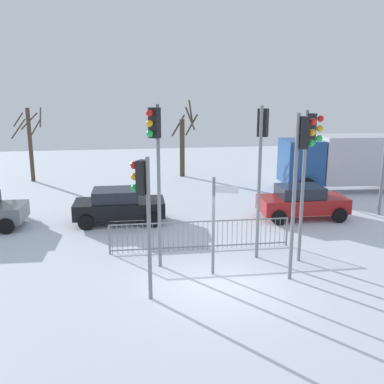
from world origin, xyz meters
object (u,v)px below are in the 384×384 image
object	(u,v)px
delivery_truck	(346,160)
bare_tree_right	(30,141)
traffic_light_foreground_left	(309,153)
direction_sign_post	(215,221)
traffic_light_mid_right	(156,151)
car_red_trailing	(302,201)
traffic_light_rear_left	(301,160)
traffic_light_foreground_right	(262,148)
bare_tree_centre	(183,143)
traffic_light_rear_right	(143,196)
car_black_far	(119,205)

from	to	relation	value
delivery_truck	bare_tree_right	bearing A→B (deg)	-13.08
traffic_light_foreground_left	direction_sign_post	world-z (taller)	traffic_light_foreground_left
traffic_light_mid_right	direction_sign_post	world-z (taller)	traffic_light_mid_right
traffic_light_foreground_left	delivery_truck	xyz separation A→B (m)	(6.45, 9.54, -1.90)
car_red_trailing	delivery_truck	distance (m)	6.67
traffic_light_rear_left	bare_tree_right	size ratio (longest dim) A/B	1.10
traffic_light_foreground_right	bare_tree_centre	xyz separation A→B (m)	(-0.68, 14.32, -1.52)
traffic_light_foreground_left	traffic_light_mid_right	distance (m)	4.83
traffic_light_foreground_left	bare_tree_centre	xyz separation A→B (m)	(-2.02, 14.99, -1.43)
traffic_light_foreground_left	car_red_trailing	bearing A→B (deg)	-164.33
traffic_light_rear_right	direction_sign_post	xyz separation A→B (m)	(2.19, 1.24, -1.16)
direction_sign_post	traffic_light_rear_right	bearing A→B (deg)	-128.95
traffic_light_rear_right	traffic_light_mid_right	xyz separation A→B (m)	(0.48, 2.00, 0.89)
traffic_light_rear_left	bare_tree_right	bearing A→B (deg)	-141.28
traffic_light_foreground_left	delivery_truck	distance (m)	11.67
traffic_light_foreground_left	direction_sign_post	distance (m)	3.70
traffic_light_foreground_left	traffic_light_rear_right	distance (m)	5.65
car_red_trailing	traffic_light_rear_right	bearing A→B (deg)	-136.51
traffic_light_foreground_right	traffic_light_rear_left	world-z (taller)	traffic_light_foreground_right
traffic_light_rear_right	traffic_light_rear_left	world-z (taller)	traffic_light_rear_left
traffic_light_rear_left	car_black_far	bearing A→B (deg)	-135.96
traffic_light_foreground_right	car_black_far	world-z (taller)	traffic_light_foreground_right
traffic_light_foreground_left	car_black_far	size ratio (longest dim) A/B	1.30
traffic_light_rear_left	car_black_far	xyz separation A→B (m)	(-5.31, 6.58, -2.87)
traffic_light_foreground_right	traffic_light_rear_right	bearing A→B (deg)	-112.41
traffic_light_foreground_right	delivery_truck	xyz separation A→B (m)	(7.80, 8.86, -1.99)
traffic_light_mid_right	bare_tree_right	size ratio (longest dim) A/B	1.14
car_black_far	bare_tree_right	world-z (taller)	bare_tree_right
delivery_truck	bare_tree_right	xyz separation A→B (m)	(-17.96, 5.33, 0.75)
traffic_light_rear_left	bare_tree_right	world-z (taller)	traffic_light_rear_left
traffic_light_rear_left	car_red_trailing	world-z (taller)	traffic_light_rear_left
traffic_light_foreground_left	traffic_light_foreground_right	world-z (taller)	traffic_light_foreground_right
delivery_truck	traffic_light_rear_right	bearing A→B (deg)	47.42
traffic_light_rear_right	direction_sign_post	bearing A→B (deg)	-24.57
traffic_light_foreground_right	bare_tree_right	distance (m)	17.50
traffic_light_mid_right	car_black_far	size ratio (longest dim) A/B	1.35
car_black_far	delivery_truck	size ratio (longest dim) A/B	0.53
traffic_light_rear_right	delivery_truck	world-z (taller)	traffic_light_rear_right
traffic_light_foreground_left	traffic_light_mid_right	bearing A→B (deg)	-54.96
bare_tree_centre	direction_sign_post	bearing A→B (deg)	-94.01
traffic_light_rear_left	direction_sign_post	distance (m)	3.08
traffic_light_rear_right	traffic_light_rear_left	distance (m)	4.60
traffic_light_foreground_left	traffic_light_rear_left	world-z (taller)	traffic_light_foreground_left
traffic_light_rear_right	traffic_light_rear_left	xyz separation A→B (m)	(4.51, 0.54, 0.75)
traffic_light_foreground_left	traffic_light_foreground_right	distance (m)	1.51
traffic_light_rear_left	bare_tree_right	xyz separation A→B (m)	(-10.71, 16.13, -1.15)
traffic_light_mid_right	traffic_light_rear_left	distance (m)	4.29
traffic_light_foreground_left	delivery_truck	world-z (taller)	traffic_light_foreground_left
traffic_light_rear_right	bare_tree_right	bearing A→B (deg)	56.28
car_black_far	direction_sign_post	bearing A→B (deg)	-61.97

